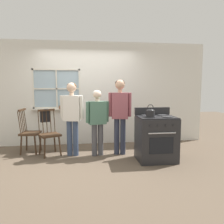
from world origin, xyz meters
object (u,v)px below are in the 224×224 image
chair_near_wall (29,133)px  handbag (45,116)px  potted_plant (62,106)px  person_adult_right (120,109)px  chair_by_window (49,135)px  kettle (150,112)px  person_teen_center (97,117)px  stove (156,138)px  person_elderly_left (72,112)px

chair_near_wall → handbag: same height
potted_plant → person_adult_right: bearing=-35.5°
chair_by_window → potted_plant: (0.21, 0.82, 0.57)m
person_adult_right → kettle: 0.81m
person_adult_right → chair_near_wall: bearing=179.4°
person_teen_center → kettle: bearing=-43.7°
chair_by_window → stove: (2.25, -0.65, 0.01)m
person_teen_center → potted_plant: person_teen_center is taller
person_elderly_left → chair_by_window: bearing=179.4°
chair_by_window → chair_near_wall: 0.53m
kettle → person_adult_right: bearing=128.8°
person_teen_center → handbag: 1.23m
person_elderly_left → handbag: bearing=164.3°
chair_near_wall → chair_by_window: bearing=-108.4°
chair_by_window → person_teen_center: person_teen_center is taller
chair_by_window → handbag: 0.46m
person_teen_center → stove: person_teen_center is taller
chair_by_window → handbag: (-0.11, 0.21, 0.39)m
person_teen_center → kettle: size_ratio=5.90×
chair_by_window → potted_plant: bearing=48.3°
person_adult_right → handbag: bearing=177.7°
person_elderly_left → person_adult_right: person_adult_right is taller
chair_by_window → kettle: (2.08, -0.79, 0.56)m
kettle → potted_plant: (-1.87, 1.60, 0.01)m
person_teen_center → potted_plant: 1.32m
person_elderly_left → potted_plant: person_elderly_left is taller
kettle → handbag: size_ratio=0.80×
person_elderly_left → handbag: size_ratio=5.27×
kettle → handbag: (-2.19, 0.99, -0.17)m
chair_by_window → stove: size_ratio=0.95×
handbag → potted_plant: bearing=62.5°
person_elderly_left → kettle: person_elderly_left is taller
chair_near_wall → kettle: (2.56, -1.01, 0.56)m
stove → kettle: bearing=-142.9°
stove → kettle: 0.59m
handbag → kettle: bearing=-24.4°
person_teen_center → handbag: (-1.18, 0.38, -0.01)m
chair_by_window → stove: stove is taller
chair_by_window → handbag: size_ratio=3.35×
person_teen_center → person_adult_right: bearing=-10.9°
chair_near_wall → potted_plant: (0.69, 0.59, 0.57)m
kettle → handbag: bearing=155.6°
person_adult_right → kettle: person_adult_right is taller
person_adult_right → handbag: person_adult_right is taller
kettle → potted_plant: size_ratio=0.98×
person_teen_center → handbag: bearing=149.9°
person_adult_right → potted_plant: 1.68m
chair_by_window → person_elderly_left: person_elderly_left is taller
handbag → person_adult_right: bearing=-12.2°
person_elderly_left → person_adult_right: bearing=8.3°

